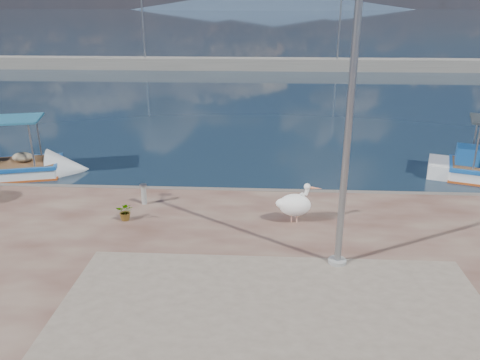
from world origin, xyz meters
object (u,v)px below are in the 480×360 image
lamp_post (348,132)px  bollard_near (144,193)px  boat_left (5,171)px  pelican (295,204)px

lamp_post → bollard_near: size_ratio=10.62×
boat_left → lamp_post: bearing=-44.3°
pelican → boat_left: bearing=155.6°
lamp_post → bollard_near: 7.14m
lamp_post → bollard_near: lamp_post is taller
boat_left → bollard_near: 7.48m
bollard_near → boat_left: bearing=151.4°
pelican → bollard_near: size_ratio=1.88×
pelican → lamp_post: lamp_post is taller
pelican → bollard_near: pelican is taller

